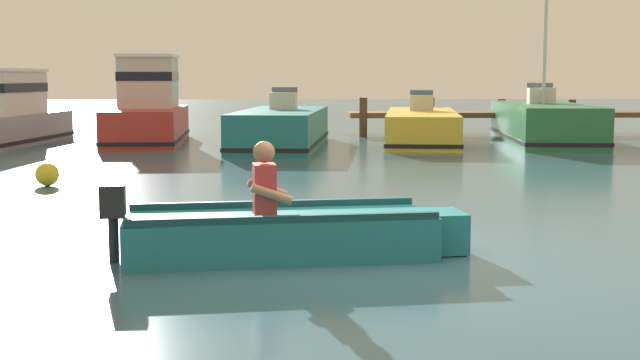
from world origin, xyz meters
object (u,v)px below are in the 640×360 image
Objects in this scene: moored_boat_yellow at (421,128)px; moored_boat_green at (544,124)px; moored_boat_teal at (282,129)px; mooring_buoy at (47,174)px; rowboat_with_person at (286,233)px; moored_boat_red at (148,110)px.

moored_boat_yellow is 1.01× the size of moored_boat_green.
moored_boat_teal is 8.88m from mooring_buoy.
moored_boat_yellow is 12.23m from mooring_buoy.
rowboat_with_person is at bearing -56.25° from mooring_buoy.
moored_boat_red is 7.62m from moored_boat_yellow.
moored_boat_teal is at bearing -24.16° from moored_boat_red.
rowboat_with_person is at bearing -90.02° from moored_boat_teal.
moored_boat_teal is at bearing -160.15° from moored_boat_yellow.
mooring_buoy is at bearing 123.75° from rowboat_with_person.
moored_boat_green reaches higher than mooring_buoy.
moored_boat_green is 17.59× the size of mooring_buoy.
moored_boat_red is 9.63m from mooring_buoy.
moored_boat_yellow is at bearing 19.85° from moored_boat_teal.
moored_boat_yellow is at bearing 75.62° from rowboat_with_person.
moored_boat_yellow is at bearing 49.90° from mooring_buoy.
moored_boat_red reaches higher than mooring_buoy.
moored_boat_red is 4.07m from moored_boat_teal.
mooring_buoy is (-7.88, -9.36, -0.21)m from moored_boat_yellow.
moored_boat_red is at bearing 177.81° from moored_boat_green.
moored_boat_yellow is (3.92, 15.28, 0.16)m from rowboat_with_person.
moored_boat_green is at bearing 39.13° from mooring_buoy.
moored_boat_yellow is at bearing 176.99° from moored_boat_green.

